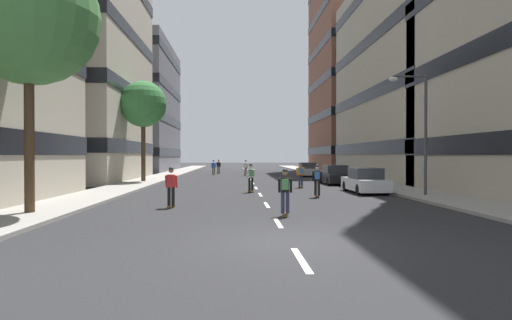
{
  "coord_description": "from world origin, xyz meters",
  "views": [
    {
      "loc": [
        -1.42,
        -10.89,
        2.26
      ],
      "look_at": [
        0.0,
        18.08,
        1.96
      ],
      "focal_mm": 29.02,
      "sensor_mm": 36.0,
      "label": 1
    }
  ],
  "objects": [
    {
      "name": "ground_plane",
      "position": [
        0.0,
        30.81,
        0.0
      ],
      "size": [
        184.86,
        184.86,
        0.0
      ],
      "primitive_type": "plane",
      "color": "#28282B"
    },
    {
      "name": "sidewalk_left",
      "position": [
        -9.16,
        34.66,
        0.07
      ],
      "size": [
        3.09,
        84.73,
        0.14
      ],
      "primitive_type": "cube",
      "color": "#9E9991",
      "rests_on": "ground_plane"
    },
    {
      "name": "skater_2",
      "position": [
        3.15,
        17.94,
        1.02
      ],
      "size": [
        0.55,
        0.91,
        1.78
      ],
      "color": "brown",
      "rests_on": "ground_plane"
    },
    {
      "name": "building_right_far",
      "position": [
        19.28,
        49.34,
        17.52
      ],
      "size": [
        17.27,
        16.77,
        34.87
      ],
      "color": "brown",
      "rests_on": "ground_plane"
    },
    {
      "name": "skater_1",
      "position": [
        -4.23,
        7.18,
        0.98
      ],
      "size": [
        0.55,
        0.91,
        1.78
      ],
      "color": "brown",
      "rests_on": "ground_plane"
    },
    {
      "name": "skater_6",
      "position": [
        0.43,
        4.51,
        1.02
      ],
      "size": [
        0.56,
        0.92,
        1.78
      ],
      "color": "brown",
      "rests_on": "ground_plane"
    },
    {
      "name": "street_tree_near",
      "position": [
        -9.16,
        24.14,
        6.54
      ],
      "size": [
        3.86,
        3.86,
        8.38
      ],
      "color": "#4C3823",
      "rests_on": "sidewalk_left"
    },
    {
      "name": "skater_5",
      "position": [
        2.99,
        11.3,
        1.02
      ],
      "size": [
        0.56,
        0.92,
        1.78
      ],
      "color": "brown",
      "rests_on": "ground_plane"
    },
    {
      "name": "building_left_mid",
      "position": [
        -19.28,
        27.57,
        15.21
      ],
      "size": [
        17.27,
        16.5,
        30.23
      ],
      "color": "#BCB29E",
      "rests_on": "ground_plane"
    },
    {
      "name": "skater_0",
      "position": [
        -0.49,
        14.54,
        1.02
      ],
      "size": [
        0.57,
        0.92,
        1.78
      ],
      "color": "brown",
      "rests_on": "ground_plane"
    },
    {
      "name": "building_left_far",
      "position": [
        -19.28,
        49.34,
        9.14
      ],
      "size": [
        17.27,
        19.28,
        18.11
      ],
      "color": "slate",
      "rests_on": "ground_plane"
    },
    {
      "name": "skater_3",
      "position": [
        -3.59,
        41.27,
        1.02
      ],
      "size": [
        0.56,
        0.92,
        1.78
      ],
      "color": "brown",
      "rests_on": "ground_plane"
    },
    {
      "name": "parked_car_mid",
      "position": [
        6.42,
        13.82,
        0.7
      ],
      "size": [
        1.82,
        4.4,
        1.52
      ],
      "color": "silver",
      "rests_on": "ground_plane"
    },
    {
      "name": "parked_car_far",
      "position": [
        6.42,
        21.52,
        0.7
      ],
      "size": [
        1.82,
        4.4,
        1.52
      ],
      "color": "black",
      "rests_on": "ground_plane"
    },
    {
      "name": "parked_car_near",
      "position": [
        6.42,
        34.09,
        0.7
      ],
      "size": [
        1.82,
        4.4,
        1.52
      ],
      "color": "#B2B7BF",
      "rests_on": "ground_plane"
    },
    {
      "name": "lane_markings",
      "position": [
        0.0,
        33.0,
        0.0
      ],
      "size": [
        0.16,
        72.2,
        0.01
      ],
      "color": "silver",
      "rests_on": "ground_plane"
    },
    {
      "name": "skater_4",
      "position": [
        -0.29,
        36.06,
        0.98
      ],
      "size": [
        0.57,
        0.92,
        1.78
      ],
      "color": "brown",
      "rests_on": "ground_plane"
    },
    {
      "name": "streetlamp_right",
      "position": [
        8.49,
        11.0,
        4.14
      ],
      "size": [
        2.13,
        0.3,
        6.5
      ],
      "color": "#3F3F44",
      "rests_on": "sidewalk_right"
    },
    {
      "name": "street_tree_mid",
      "position": [
        -9.16,
        5.01,
        7.48
      ],
      "size": [
        5.15,
        5.15,
        9.94
      ],
      "color": "#4C3823",
      "rests_on": "sidewalk_left"
    },
    {
      "name": "building_right_mid",
      "position": [
        19.28,
        27.57,
        9.89
      ],
      "size": [
        17.27,
        22.05,
        19.6
      ],
      "color": "#B2A893",
      "rests_on": "ground_plane"
    },
    {
      "name": "sidewalk_right",
      "position": [
        9.16,
        34.66,
        0.07
      ],
      "size": [
        3.09,
        84.73,
        0.14
      ],
      "primitive_type": "cube",
      "color": "#9E9991",
      "rests_on": "ground_plane"
    },
    {
      "name": "skater_7",
      "position": [
        -4.04,
        38.01,
        0.98
      ],
      "size": [
        0.53,
        0.9,
        1.78
      ],
      "color": "brown",
      "rests_on": "ground_plane"
    }
  ]
}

